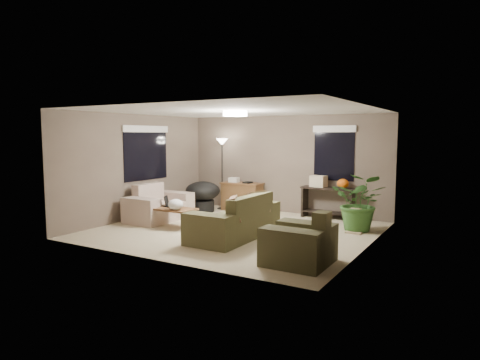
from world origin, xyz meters
The scene contains 20 objects.
room_shell centered at (0.00, 0.00, 1.25)m, with size 5.50×5.50×5.50m.
main_sofa centered at (0.33, -0.50, 0.29)m, with size 0.95×2.20×0.85m.
throw_pillows centered at (0.59, -0.50, 0.65)m, with size 0.40×1.40×0.47m.
loveseat centered at (-2.15, 0.04, 0.30)m, with size 0.90×1.60×0.85m.
armchair centered at (2.08, -1.50, 0.30)m, with size 0.95×1.00×0.85m.
coffee_table centered at (-1.34, -0.41, 0.36)m, with size 1.00×0.55×0.42m.
laptop centered at (-1.50, -0.31, 0.48)m, with size 0.42×0.30×0.24m.
plastic_bag centered at (-1.14, -0.56, 0.54)m, with size 0.33×0.30×0.23m, color white.
desk centered at (-1.06, 2.12, 0.38)m, with size 1.10×0.50×0.75m.
desk_papers centered at (-1.22, 2.11, 0.80)m, with size 0.69×0.29×0.12m.
console_table centered at (1.26, 2.26, 0.44)m, with size 1.30×0.40×0.75m.
pumpkin centered at (1.61, 2.26, 0.86)m, with size 0.28×0.28×0.23m, color orange.
cardboard_box centered at (1.01, 2.26, 0.89)m, with size 0.36×0.27×0.27m, color beige.
papasan_chair centered at (-1.88, 1.47, 0.47)m, with size 0.95×0.95×0.80m.
floor_lamp centered at (-1.67, 2.10, 1.60)m, with size 0.32×0.32×1.91m.
ceiling_fixture centered at (0.00, 0.00, 2.44)m, with size 0.50×0.50×0.10m, color white.
houseplant centered at (2.29, 1.27, 0.47)m, with size 1.10×1.22×0.95m, color #2D5923.
cat_scratching_post centered at (2.24, 1.05, 0.21)m, with size 0.32×0.32×0.50m.
window_left centered at (-2.73, 0.30, 1.78)m, with size 0.05×1.56×1.33m.
window_back centered at (1.30, 2.48, 1.79)m, with size 1.06×0.05×1.33m.
Camera 1 is at (4.57, -7.60, 2.00)m, focal length 32.00 mm.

